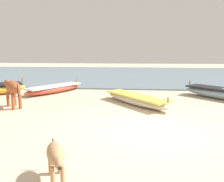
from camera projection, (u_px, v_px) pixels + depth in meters
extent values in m
plane|color=beige|center=(153.00, 132.00, 6.17)|extent=(80.00, 80.00, 0.00)
cube|color=slate|center=(138.00, 74.00, 22.82)|extent=(60.00, 20.00, 0.08)
cube|color=olive|center=(221.00, 90.00, 10.55)|extent=(0.73, 0.70, 0.04)
cylinder|color=olive|center=(190.00, 82.00, 11.82)|extent=(0.06, 0.06, 0.20)
ellipsoid|color=beige|center=(136.00, 100.00, 9.40)|extent=(3.07, 3.46, 0.39)
cube|color=#EAD84C|center=(136.00, 96.00, 9.37)|extent=(2.76, 3.09, 0.07)
cube|color=olive|center=(140.00, 98.00, 9.15)|extent=(0.60, 0.53, 0.04)
cylinder|color=olive|center=(168.00, 100.00, 7.92)|extent=(0.06, 0.06, 0.20)
ellipsoid|color=#B74733|center=(54.00, 89.00, 12.12)|extent=(2.63, 3.59, 0.41)
cube|color=white|center=(54.00, 86.00, 12.09)|extent=(2.38, 3.20, 0.07)
cube|color=olive|center=(58.00, 87.00, 12.32)|extent=(0.68, 0.47, 0.04)
cylinder|color=olive|center=(76.00, 81.00, 13.41)|extent=(0.06, 0.06, 0.20)
cylinder|color=olive|center=(22.00, 80.00, 12.23)|extent=(0.06, 0.06, 0.20)
ellipsoid|color=#9E4C28|center=(13.00, 87.00, 8.74)|extent=(1.18, 1.19, 0.52)
ellipsoid|color=#9E4C28|center=(7.00, 83.00, 9.34)|extent=(0.45, 0.45, 0.28)
sphere|color=#2D2119|center=(6.00, 83.00, 9.48)|extent=(0.15, 0.15, 0.11)
cylinder|color=#9E4C28|center=(8.00, 99.00, 9.02)|extent=(0.12, 0.12, 0.60)
cylinder|color=#9E4C28|center=(15.00, 98.00, 9.18)|extent=(0.12, 0.12, 0.60)
cylinder|color=#9E4C28|center=(13.00, 102.00, 8.49)|extent=(0.12, 0.12, 0.60)
cylinder|color=#9E4C28|center=(20.00, 101.00, 8.65)|extent=(0.12, 0.12, 0.60)
cylinder|color=#2D2119|center=(18.00, 91.00, 8.27)|extent=(0.04, 0.04, 0.49)
ellipsoid|color=tan|center=(55.00, 153.00, 3.73)|extent=(0.57, 0.77, 0.31)
ellipsoid|color=tan|center=(59.00, 163.00, 3.28)|extent=(0.23, 0.27, 0.17)
sphere|color=#2D2119|center=(60.00, 168.00, 3.19)|extent=(0.09, 0.09, 0.07)
cylinder|color=tan|center=(63.00, 176.00, 3.62)|extent=(0.07, 0.07, 0.36)
cylinder|color=tan|center=(53.00, 177.00, 3.57)|extent=(0.07, 0.07, 0.36)
cylinder|color=tan|center=(59.00, 164.00, 4.01)|extent=(0.07, 0.07, 0.36)
cylinder|color=tan|center=(50.00, 165.00, 3.95)|extent=(0.07, 0.07, 0.36)
cylinder|color=#2D2119|center=(53.00, 146.00, 4.09)|extent=(0.02, 0.02, 0.29)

